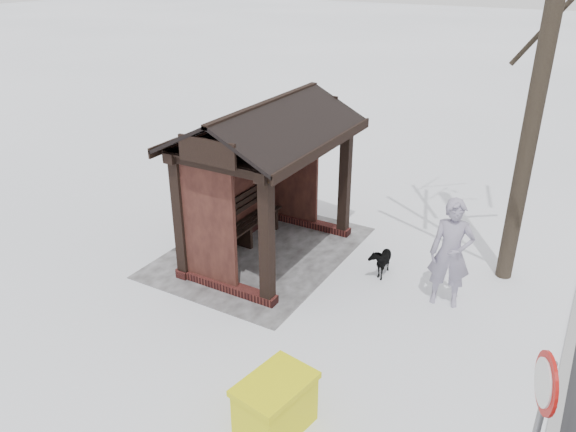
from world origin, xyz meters
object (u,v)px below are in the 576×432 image
object	(u,v)px
dog	(381,259)
grit_bin	(275,405)
bus_shelter	(261,149)
pedestrian	(451,253)
road_sign	(539,412)

from	to	relation	value
dog	grit_bin	distance (m)	4.23
bus_shelter	pedestrian	xyz separation A→B (m)	(-0.07, 3.66, -1.21)
bus_shelter	grit_bin	size ratio (longest dim) A/B	3.32
road_sign	bus_shelter	bearing A→B (deg)	-146.68
grit_bin	road_sign	size ratio (longest dim) A/B	0.48
bus_shelter	dog	xyz separation A→B (m)	(-0.41, 2.33, -1.87)
pedestrian	dog	world-z (taller)	pedestrian
pedestrian	road_sign	xyz separation A→B (m)	(3.87, 1.79, 0.69)
bus_shelter	pedestrian	size ratio (longest dim) A/B	1.88
pedestrian	grit_bin	xyz separation A→B (m)	(3.88, -1.04, -0.57)
bus_shelter	grit_bin	world-z (taller)	bus_shelter
bus_shelter	dog	size ratio (longest dim) A/B	5.12
grit_bin	pedestrian	bearing A→B (deg)	174.52
dog	road_sign	size ratio (longest dim) A/B	0.31
dog	road_sign	xyz separation A→B (m)	(4.22, 3.11, 1.35)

